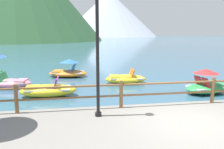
# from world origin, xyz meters

# --- Properties ---
(ground_plane) EXTENTS (200.00, 200.00, 0.00)m
(ground_plane) POSITION_xyz_m (0.00, 40.00, 0.00)
(ground_plane) COLOR #38607A
(dock_railing) EXTENTS (23.92, 0.12, 0.95)m
(dock_railing) POSITION_xyz_m (-0.00, 1.55, 0.97)
(dock_railing) COLOR brown
(dock_railing) RESTS_ON promenade_dock
(lamp_post) EXTENTS (0.28, 0.28, 4.65)m
(lamp_post) POSITION_xyz_m (-2.56, 0.89, 3.17)
(lamp_post) COLOR black
(lamp_post) RESTS_ON promenade_dock
(pedal_boat_0) EXTENTS (2.60, 1.21, 0.88)m
(pedal_boat_0) POSITION_xyz_m (-4.52, 4.76, 0.30)
(pedal_boat_0) COLOR yellow
(pedal_boat_0) RESTS_ON ground
(pedal_boat_2) EXTENTS (2.43, 1.48, 0.82)m
(pedal_boat_2) POSITION_xyz_m (-6.71, 6.82, 0.25)
(pedal_boat_2) COLOR pink
(pedal_boat_2) RESTS_ON ground
(pedal_boat_3) EXTENTS (2.71, 1.74, 1.18)m
(pedal_boat_3) POSITION_xyz_m (-3.73, 9.33, 0.38)
(pedal_boat_3) COLOR orange
(pedal_boat_3) RESTS_ON ground
(pedal_boat_4) EXTENTS (2.43, 1.43, 0.84)m
(pedal_boat_4) POSITION_xyz_m (-0.38, 6.86, 0.27)
(pedal_boat_4) COLOR yellow
(pedal_boat_4) RESTS_ON ground
(pedal_boat_5) EXTENTS (2.51, 1.69, 1.21)m
(pedal_boat_5) POSITION_xyz_m (3.09, 4.13, 0.40)
(pedal_boat_5) COLOR green
(pedal_boat_5) RESTS_ON ground
(distant_peak) EXTENTS (53.42, 53.42, 24.78)m
(distant_peak) POSITION_xyz_m (16.00, 124.55, 12.39)
(distant_peak) COLOR #A8B2C1
(distant_peak) RESTS_ON ground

